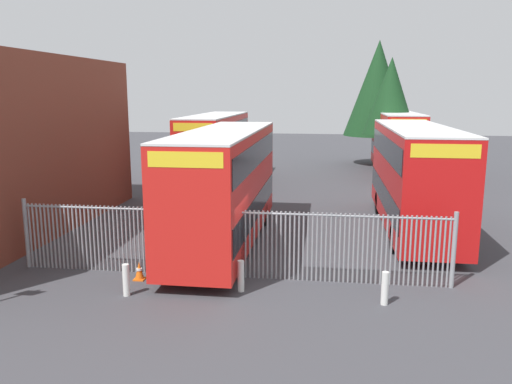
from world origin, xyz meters
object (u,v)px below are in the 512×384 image
Objects in this scene: bollard_near_right at (385,288)px; traffic_cone_by_gate at (139,271)px; double_decker_bus_far_back at (396,141)px; double_decker_bus_behind_fence_right at (215,147)px; bollard_center_front at (241,276)px; double_decker_bus_behind_fence_left at (414,174)px; bollard_near_left at (126,280)px; double_decker_bus_near_gate at (225,183)px.

traffic_cone_by_gate is at bearing 173.02° from bollard_near_right.
double_decker_bus_far_back is 11.38× the size of bollard_near_right.
bollard_center_front is (4.60, -17.58, -1.95)m from double_decker_bus_behind_fence_right.
double_decker_bus_behind_fence_left reaches higher than bollard_near_left.
traffic_cone_by_gate is (-0.09, 1.29, -0.19)m from bollard_near_left.
double_decker_bus_behind_fence_right is at bearing 103.94° from double_decker_bus_near_gate.
double_decker_bus_behind_fence_right is 18.51m from bollard_near_left.
double_decker_bus_behind_fence_right is 11.38× the size of bollard_near_left.
double_decker_bus_behind_fence_right reaches higher than bollard_near_right.
bollard_near_left is at bearing -166.43° from bollard_center_front.
bollard_near_left is at bearing -85.87° from traffic_cone_by_gate.
bollard_center_front is 4.13m from bollard_near_right.
bollard_near_right is at bearing -64.15° from double_decker_bus_behind_fence_right.
double_decker_bus_far_back is 24.57m from bollard_center_front.
double_decker_bus_far_back is (1.17, 15.55, 0.00)m from double_decker_bus_behind_fence_left.
double_decker_bus_near_gate is 7.75m from bollard_near_right.
bollard_near_left is 1.00× the size of bollard_near_right.
double_decker_bus_near_gate is 1.00× the size of double_decker_bus_far_back.
bollard_near_left is 1.31m from traffic_cone_by_gate.
bollard_near_left is (-9.33, -8.62, -1.95)m from double_decker_bus_behind_fence_left.
double_decker_bus_near_gate is 6.09m from bollard_near_left.
double_decker_bus_behind_fence_left is 1.00× the size of double_decker_bus_behind_fence_right.
bollard_center_front is at bearing -73.37° from double_decker_bus_near_gate.
double_decker_bus_behind_fence_right reaches higher than traffic_cone_by_gate.
double_decker_bus_behind_fence_right is at bearing 115.85° from bollard_near_right.
bollard_center_front is 1.61× the size of traffic_cone_by_gate.
double_decker_bus_near_gate is 5.07m from traffic_cone_by_gate.
double_decker_bus_behind_fence_left is (7.50, 3.15, 0.00)m from double_decker_bus_near_gate.
bollard_near_right is at bearing -42.71° from double_decker_bus_near_gate.
bollard_near_right is at bearing 2.97° from bollard_near_left.
double_decker_bus_near_gate is 13.28m from double_decker_bus_behind_fence_right.
double_decker_bus_behind_fence_left and double_decker_bus_far_back have the same top height.
bollard_near_left is 3.33m from bollard_center_front.
bollard_near_left is at bearing -108.51° from double_decker_bus_near_gate.
bollard_near_left and bollard_near_right have the same top height.
double_decker_bus_behind_fence_left is 1.00× the size of double_decker_bus_far_back.
double_decker_bus_behind_fence_left reaches higher than traffic_cone_by_gate.
bollard_center_front and bollard_near_right have the same top height.
double_decker_bus_behind_fence_left and double_decker_bus_behind_fence_right have the same top height.
double_decker_bus_far_back is at bearing 82.43° from bollard_near_right.
double_decker_bus_behind_fence_left is 11.38× the size of bollard_center_front.
double_decker_bus_behind_fence_left is 12.13m from traffic_cone_by_gate.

